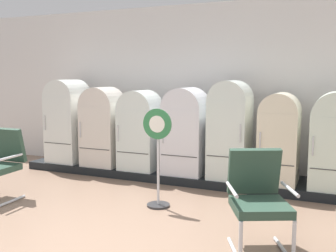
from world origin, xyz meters
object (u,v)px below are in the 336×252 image
at_px(refrigerator_1, 103,124).
at_px(refrigerator_2, 140,128).
at_px(refrigerator_6, 336,139).
at_px(armchair_right, 258,195).
at_px(refrigerator_5, 279,135).
at_px(refrigerator_0, 68,118).
at_px(sign_stand, 158,162).
at_px(refrigerator_4, 230,126).
at_px(refrigerator_3, 186,129).

relative_size(refrigerator_1, refrigerator_2, 1.03).
height_order(refrigerator_6, armchair_right, refrigerator_6).
bearing_deg(refrigerator_5, armchair_right, -87.82).
height_order(refrigerator_0, refrigerator_5, refrigerator_0).
distance_m(refrigerator_2, sign_stand, 1.71).
height_order(refrigerator_2, sign_stand, refrigerator_2).
bearing_deg(refrigerator_1, refrigerator_2, -0.14).
bearing_deg(refrigerator_0, refrigerator_6, -0.50).
bearing_deg(sign_stand, refrigerator_4, 65.68).
distance_m(refrigerator_2, refrigerator_6, 3.21).
bearing_deg(refrigerator_2, refrigerator_4, 1.62).
relative_size(refrigerator_3, refrigerator_4, 0.92).
bearing_deg(refrigerator_5, refrigerator_3, -179.15).
height_order(refrigerator_0, armchair_right, refrigerator_0).
relative_size(refrigerator_4, refrigerator_5, 1.13).
height_order(refrigerator_1, refrigerator_6, refrigerator_1).
bearing_deg(sign_stand, refrigerator_6, 31.82).
distance_m(refrigerator_4, refrigerator_5, 0.79).
bearing_deg(refrigerator_6, sign_stand, -148.18).
bearing_deg(refrigerator_2, refrigerator_5, 1.20).
height_order(refrigerator_1, refrigerator_4, refrigerator_4).
xyz_separation_m(refrigerator_0, refrigerator_3, (2.46, -0.02, -0.07)).
relative_size(refrigerator_0, refrigerator_5, 1.13).
distance_m(refrigerator_4, refrigerator_6, 1.59).
xyz_separation_m(refrigerator_5, armchair_right, (0.08, -2.22, -0.31)).
distance_m(refrigerator_4, sign_stand, 1.60).
xyz_separation_m(refrigerator_2, refrigerator_5, (2.40, 0.05, 0.00)).
xyz_separation_m(refrigerator_4, refrigerator_6, (1.58, -0.04, -0.09)).
height_order(refrigerator_1, refrigerator_3, refrigerator_3).
bearing_deg(refrigerator_6, armchair_right, -108.31).
bearing_deg(refrigerator_1, refrigerator_3, 0.89).
relative_size(refrigerator_0, refrigerator_1, 1.09).
distance_m(refrigerator_3, sign_stand, 1.44).
height_order(refrigerator_0, refrigerator_2, refrigerator_0).
distance_m(refrigerator_5, armchair_right, 2.25).
height_order(refrigerator_4, armchair_right, refrigerator_4).
bearing_deg(refrigerator_0, refrigerator_5, 0.06).
relative_size(refrigerator_0, armchair_right, 1.53).
relative_size(refrigerator_2, refrigerator_5, 1.00).
xyz_separation_m(refrigerator_0, armchair_right, (4.09, -2.22, -0.41)).
bearing_deg(sign_stand, refrigerator_3, 94.86).
relative_size(refrigerator_2, sign_stand, 1.03).
distance_m(refrigerator_5, refrigerator_6, 0.81).
distance_m(refrigerator_1, refrigerator_4, 2.40).
bearing_deg(refrigerator_0, armchair_right, -28.51).
xyz_separation_m(refrigerator_2, refrigerator_3, (0.86, 0.03, 0.03)).
height_order(armchair_right, sign_stand, sign_stand).
bearing_deg(armchair_right, sign_stand, 152.26).
xyz_separation_m(refrigerator_5, refrigerator_6, (0.81, -0.05, 0.01)).
relative_size(refrigerator_0, refrigerator_4, 1.00).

